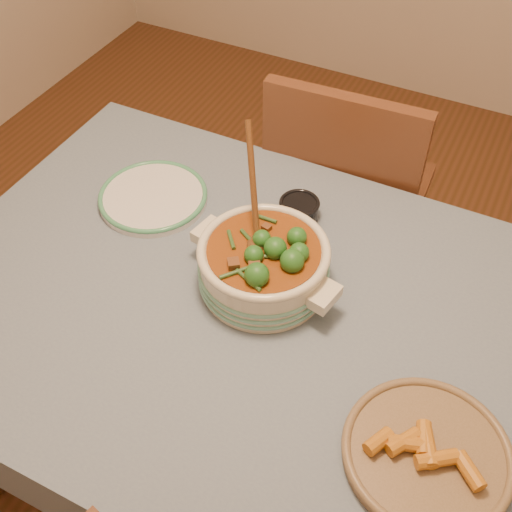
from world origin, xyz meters
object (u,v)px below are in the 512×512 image
Objects in this scene: dining_table at (279,342)px; chair_far at (346,193)px; stew_casserole at (263,262)px; fried_plate at (427,452)px; white_plate at (153,197)px; condiment_bowl at (299,209)px.

chair_far is (-0.09, 0.69, -0.11)m from dining_table.
stew_casserole reaches higher than fried_plate.
white_plate is at bearing 155.68° from fried_plate.
fried_plate is 0.35× the size of chair_far.
condiment_bowl is at bearing 94.15° from stew_casserole.
white_plate is 0.93m from fried_plate.
white_plate is 0.39m from condiment_bowl.
dining_table is 0.20m from stew_casserole.
condiment_bowl is at bearing 16.74° from white_plate.
dining_table is at bearing -43.39° from stew_casserole.
chair_far is at bearing 88.43° from condiment_bowl.
condiment_bowl is at bearing 134.04° from fried_plate.
fried_plate is at bearing 115.47° from chair_far.
condiment_bowl is 0.38× the size of fried_plate.
white_plate is (-0.39, 0.13, -0.06)m from stew_casserole.
white_plate reaches higher than dining_table.
condiment_bowl is (0.37, 0.11, 0.02)m from white_plate.
condiment_bowl is 0.13× the size of chair_far.
chair_far reaches higher than fried_plate.
chair_far is at bearing 51.58° from white_plate.
condiment_bowl is at bearing 85.41° from chair_far.
stew_casserole is 2.91× the size of condiment_bowl.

